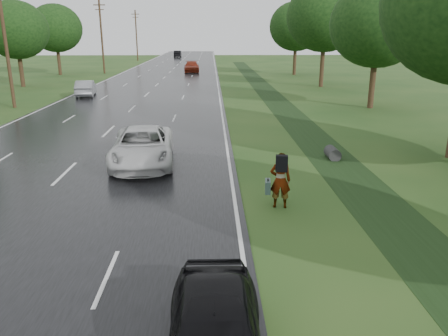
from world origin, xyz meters
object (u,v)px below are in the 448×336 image
pedestrian (280,180)px  dark_sedan (215,336)px  white_pickup (143,146)px  silver_sedan (86,88)px

pedestrian → dark_sedan: size_ratio=0.45×
white_pickup → silver_sedan: bearing=106.3°
pedestrian → dark_sedan: bearing=78.8°
pedestrian → white_pickup: pedestrian is taller
silver_sedan → white_pickup: bearing=102.2°
pedestrian → silver_sedan: size_ratio=0.44×
pedestrian → white_pickup: (-5.18, 5.06, -0.14)m
silver_sedan → dark_sedan: bearing=99.6°
pedestrian → white_pickup: bearing=-39.0°
pedestrian → white_pickup: size_ratio=0.33×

